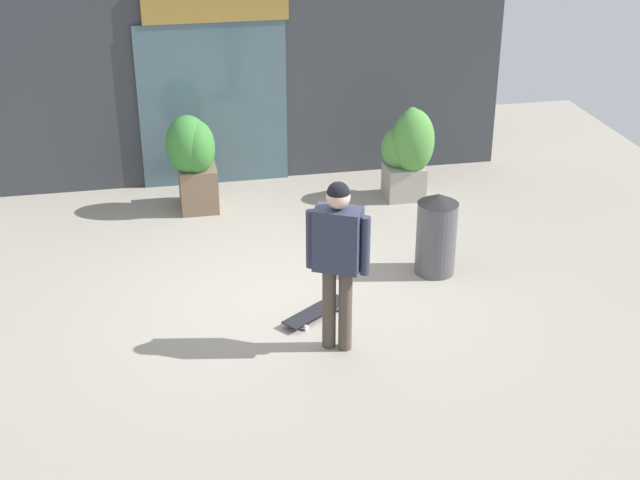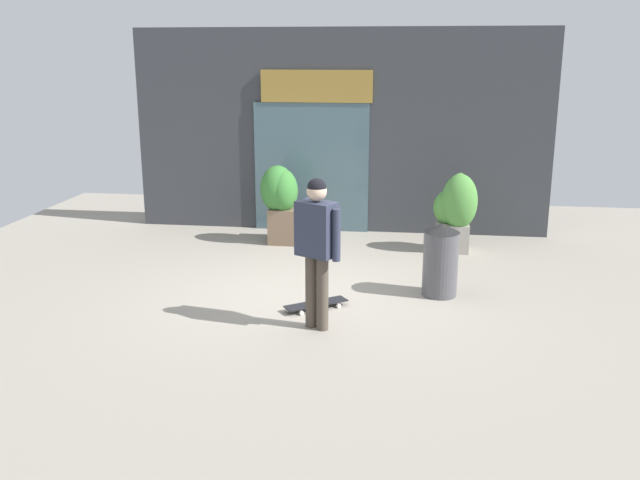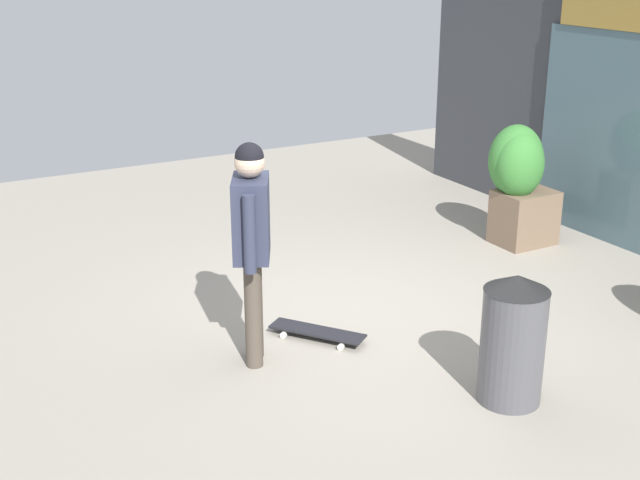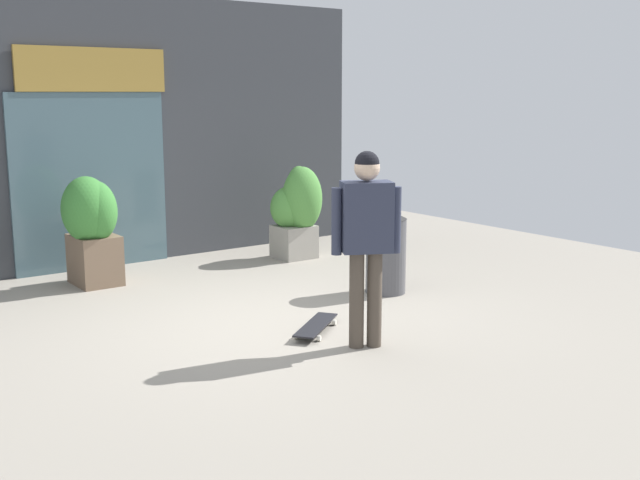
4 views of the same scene
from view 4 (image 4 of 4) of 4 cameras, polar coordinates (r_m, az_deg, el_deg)
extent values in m
plane|color=gray|center=(7.68, -3.55, -6.00)|extent=(12.00, 12.00, 0.00)
cube|color=#383A3F|center=(10.49, -14.37, 7.72)|extent=(7.10, 0.25, 3.44)
cube|color=#47606B|center=(10.23, -16.37, 4.10)|extent=(1.98, 0.06, 2.21)
cube|color=olive|center=(10.18, -16.25, 11.85)|extent=(1.88, 0.05, 0.53)
cylinder|color=#4C4238|center=(6.83, 2.68, -4.38)|extent=(0.13, 0.13, 0.86)
cylinder|color=#4C4238|center=(6.87, 3.99, -4.32)|extent=(0.13, 0.13, 0.86)
cube|color=#2D3347|center=(6.70, 3.41, 1.70)|extent=(0.50, 0.43, 0.61)
cylinder|color=#2D3347|center=(6.65, 1.22, 1.36)|extent=(0.09, 0.09, 0.58)
cylinder|color=#2D3347|center=(6.76, 5.55, 1.47)|extent=(0.09, 0.09, 0.58)
sphere|color=beige|center=(6.64, 3.45, 5.27)|extent=(0.22, 0.22, 0.22)
sphere|color=black|center=(6.64, 3.45, 5.60)|extent=(0.21, 0.21, 0.21)
cube|color=black|center=(7.35, -0.30, -6.21)|extent=(0.76, 0.63, 0.02)
cylinder|color=silver|center=(7.62, -0.52, -5.90)|extent=(0.06, 0.06, 0.05)
cylinder|color=silver|center=(7.56, 1.07, -6.03)|extent=(0.06, 0.06, 0.05)
cylinder|color=silver|center=(7.16, -1.75, -7.01)|extent=(0.06, 0.06, 0.05)
cylinder|color=silver|center=(7.09, -0.07, -7.17)|extent=(0.06, 0.06, 0.05)
cube|color=gray|center=(10.56, -1.90, -0.12)|extent=(0.50, 0.46, 0.44)
ellipsoid|color=#4C8C3D|center=(10.44, -1.30, 3.03)|extent=(0.55, 0.50, 0.86)
ellipsoid|color=#4C8C3D|center=(10.49, -2.26, 2.38)|extent=(0.53, 0.48, 0.57)
ellipsoid|color=#4C8C3D|center=(10.50, -1.54, 3.08)|extent=(0.37, 0.44, 0.86)
cube|color=brown|center=(9.47, -16.08, -1.39)|extent=(0.47, 0.60, 0.58)
ellipsoid|color=#387A33|center=(9.25, -16.03, 2.04)|extent=(0.48, 0.53, 0.70)
ellipsoid|color=#387A33|center=(9.25, -16.65, 2.15)|extent=(0.57, 0.57, 0.76)
ellipsoid|color=#387A33|center=(9.28, -16.36, 1.93)|extent=(0.51, 0.37, 0.66)
cylinder|color=#4C4C51|center=(8.72, 4.82, -1.16)|extent=(0.45, 0.45, 0.84)
cone|color=black|center=(8.63, 4.87, 1.92)|extent=(0.45, 0.45, 0.11)
camera|label=1|loc=(4.33, 101.35, 34.78)|focal=51.10mm
camera|label=2|loc=(5.84, 78.01, 10.40)|focal=39.17mm
camera|label=3|loc=(10.00, 38.78, 13.36)|focal=47.21mm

